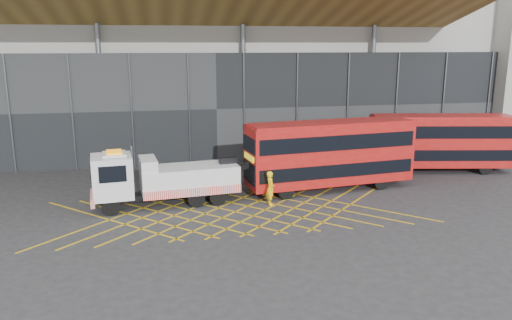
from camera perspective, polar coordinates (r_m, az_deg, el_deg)
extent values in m
plane|color=#28282A|center=(26.22, -5.85, -6.13)|extent=(120.00, 120.00, 0.00)
cube|color=gold|center=(26.28, -16.40, -6.57)|extent=(7.16, 7.16, 0.01)
cube|color=gold|center=(26.28, -16.40, -6.57)|extent=(7.16, 7.16, 0.01)
cube|color=gold|center=(26.16, -12.89, -6.44)|extent=(7.16, 7.16, 0.01)
cube|color=gold|center=(26.16, -12.89, -6.44)|extent=(7.16, 7.16, 0.01)
cube|color=gold|center=(26.14, -9.36, -6.29)|extent=(7.16, 7.16, 0.01)
cube|color=gold|center=(26.14, -9.36, -6.29)|extent=(7.16, 7.16, 0.01)
cube|color=gold|center=(26.22, -5.85, -6.12)|extent=(7.16, 7.16, 0.01)
cube|color=gold|center=(26.22, -5.85, -6.12)|extent=(7.16, 7.16, 0.01)
cube|color=gold|center=(26.40, -2.37, -5.93)|extent=(7.16, 7.16, 0.01)
cube|color=gold|center=(26.40, -2.37, -5.93)|extent=(7.16, 7.16, 0.01)
cube|color=gold|center=(26.67, 1.04, -5.72)|extent=(7.16, 7.16, 0.01)
cube|color=gold|center=(26.67, 1.04, -5.72)|extent=(7.16, 7.16, 0.01)
cube|color=gold|center=(27.04, 4.38, -5.49)|extent=(7.16, 7.16, 0.01)
cube|color=gold|center=(27.04, 4.38, -5.49)|extent=(7.16, 7.16, 0.01)
cube|color=gold|center=(27.49, 7.61, -5.26)|extent=(7.16, 7.16, 0.01)
cube|color=gold|center=(27.49, 7.61, -5.26)|extent=(7.16, 7.16, 0.01)
cube|color=gold|center=(28.02, 10.72, -5.01)|extent=(7.16, 7.16, 0.01)
cube|color=gold|center=(28.02, 10.72, -5.01)|extent=(7.16, 7.16, 0.01)
cube|color=gray|center=(43.87, -5.83, 13.56)|extent=(55.00, 14.00, 18.00)
cube|color=black|center=(36.90, -4.59, 5.89)|extent=(55.00, 0.80, 8.00)
cylinder|color=#595B60|center=(36.57, -17.22, 6.86)|extent=(0.36, 0.36, 10.00)
cylinder|color=#595B60|center=(36.87, -1.46, 7.49)|extent=(0.36, 0.36, 10.00)
cylinder|color=#595B60|center=(39.77, 13.02, 7.57)|extent=(0.36, 0.36, 10.00)
cube|color=black|center=(27.81, -9.97, -3.85)|extent=(8.13, 1.78, 0.30)
cube|color=silver|center=(27.28, -16.10, -1.81)|extent=(2.28, 2.35, 2.21)
cube|color=black|center=(27.19, -18.34, -1.18)|extent=(0.26, 1.87, 0.94)
cube|color=red|center=(27.58, -18.17, -4.19)|extent=(0.47, 2.22, 0.47)
cube|color=orange|center=(26.99, -15.92, 0.89)|extent=(0.88, 1.10, 0.10)
cube|color=silver|center=(27.76, -7.60, -2.05)|extent=(5.49, 2.72, 1.36)
cube|color=red|center=(26.87, -7.15, -3.69)|extent=(5.25, 0.66, 0.47)
cube|color=silver|center=(27.24, -12.24, -0.41)|extent=(1.08, 2.13, 0.60)
cube|color=black|center=(28.01, -3.19, -0.11)|extent=(1.06, 0.54, 0.43)
cube|color=black|center=(28.33, -1.51, -0.83)|extent=(1.88, 0.51, 0.92)
cylinder|color=black|center=(26.79, -16.22, -5.13)|extent=(0.96, 0.40, 0.94)
cylinder|color=black|center=(28.50, -16.34, -4.04)|extent=(0.96, 0.40, 0.94)
cylinder|color=black|center=(27.44, -4.40, -4.19)|extent=(0.96, 0.40, 0.94)
cylinder|color=black|center=(29.11, -5.21, -3.19)|extent=(0.96, 0.40, 0.94)
cylinder|color=#595B60|center=(28.04, -13.97, -0.30)|extent=(0.12, 0.12, 1.87)
cube|color=#9E0F0C|center=(30.16, 8.49, 0.83)|extent=(10.36, 3.60, 3.58)
cube|color=black|center=(30.34, 8.44, -0.72)|extent=(9.97, 3.61, 0.78)
cube|color=black|center=(29.99, 8.54, 2.36)|extent=(9.97, 3.61, 0.88)
cube|color=black|center=(28.47, -0.78, -1.41)|extent=(0.32, 2.06, 1.20)
cube|color=black|center=(28.10, -0.79, 1.78)|extent=(0.32, 2.06, 0.88)
cube|color=yellow|center=(28.26, -0.81, 0.31)|extent=(0.26, 1.64, 0.32)
cube|color=#9E0F0C|center=(29.83, 8.61, 4.24)|extent=(10.14, 3.39, 0.11)
cylinder|color=black|center=(28.40, 3.45, -3.55)|extent=(0.99, 0.39, 0.96)
cylinder|color=black|center=(30.25, 2.02, -2.49)|extent=(0.99, 0.39, 0.96)
cylinder|color=black|center=(31.14, 14.10, -2.43)|extent=(0.99, 0.39, 0.96)
cylinder|color=black|center=(32.83, 12.20, -1.53)|extent=(0.99, 0.39, 0.96)
cube|color=#9E0F0C|center=(36.49, 20.40, 2.07)|extent=(9.81, 3.91, 3.38)
cube|color=black|center=(36.64, 20.30, 0.85)|extent=(9.45, 3.90, 0.74)
cube|color=black|center=(36.36, 20.49, 3.27)|extent=(9.45, 3.90, 0.83)
cube|color=black|center=(35.20, 12.98, 0.94)|extent=(0.41, 1.93, 1.13)
cube|color=black|center=(34.92, 13.10, 3.38)|extent=(0.41, 1.93, 0.83)
cube|color=yellow|center=(35.04, 13.03, 2.26)|extent=(0.34, 1.54, 0.30)
cube|color=#9E0F0C|center=(36.23, 20.61, 4.73)|extent=(9.59, 3.70, 0.10)
cylinder|color=black|center=(34.97, 16.06, -0.90)|extent=(0.94, 0.42, 0.90)
cylinder|color=black|center=(36.76, 15.23, -0.18)|extent=(0.94, 0.42, 0.90)
cylinder|color=black|center=(37.06, 24.73, -0.83)|extent=(0.94, 0.42, 0.90)
cylinder|color=black|center=(38.75, 23.55, -0.15)|extent=(0.94, 0.42, 0.90)
imported|color=yellow|center=(27.26, 1.66, -3.23)|extent=(0.46, 0.70, 1.89)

